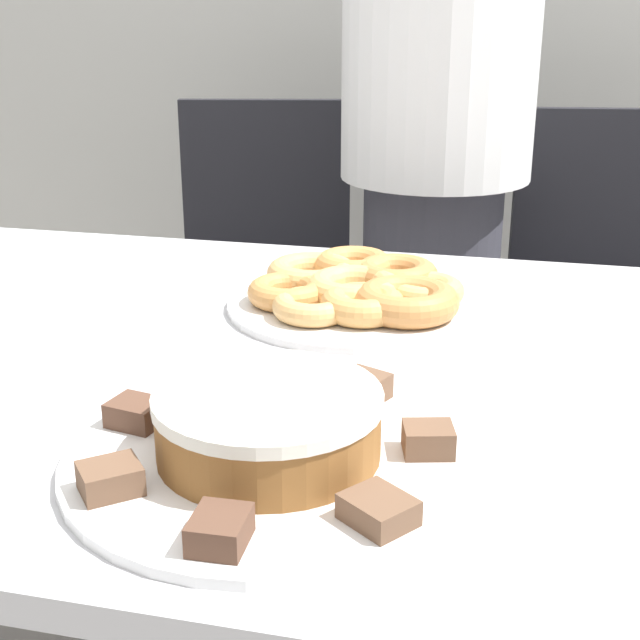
{
  "coord_description": "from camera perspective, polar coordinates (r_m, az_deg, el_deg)",
  "views": [
    {
      "loc": [
        0.18,
        -0.93,
        1.12
      ],
      "look_at": [
        -0.03,
        -0.04,
        0.78
      ],
      "focal_mm": 50.0,
      "sensor_mm": 36.0,
      "label": 1
    }
  ],
  "objects": [
    {
      "name": "office_chair_left",
      "position": [
        2.06,
        -3.62,
        0.4
      ],
      "size": [
        0.52,
        0.52,
        0.9
      ],
      "rotation": [
        0.0,
        0.0,
        0.21
      ],
      "color": "black",
      "rests_on": "ground_plane"
    },
    {
      "name": "lamington_5",
      "position": [
        0.92,
        -4.97,
        -3.76
      ],
      "size": [
        0.06,
        0.06,
        0.03
      ],
      "rotation": [
        0.0,
        0.0,
        8.33
      ],
      "color": "brown",
      "rests_on": "plate_cake"
    },
    {
      "name": "lamington_2",
      "position": [
        0.7,
        3.77,
        -12.02
      ],
      "size": [
        0.07,
        0.07,
        0.02
      ],
      "rotation": [
        0.0,
        0.0,
        5.64
      ],
      "color": "brown",
      "rests_on": "plate_cake"
    },
    {
      "name": "lamington_1",
      "position": [
        0.68,
        -6.43,
        -13.21
      ],
      "size": [
        0.04,
        0.05,
        0.02
      ],
      "rotation": [
        0.0,
        0.0,
        4.74
      ],
      "color": "brown",
      "rests_on": "plate_cake"
    },
    {
      "name": "plate_cake",
      "position": [
        0.8,
        -3.27,
        -8.87
      ],
      "size": [
        0.37,
        0.37,
        0.01
      ],
      "color": "white",
      "rests_on": "table"
    },
    {
      "name": "lamington_3",
      "position": [
        0.8,
        6.94,
        -7.6
      ],
      "size": [
        0.05,
        0.05,
        0.03
      ],
      "rotation": [
        0.0,
        0.0,
        6.54
      ],
      "color": "brown",
      "rests_on": "plate_cake"
    },
    {
      "name": "plate_donuts",
      "position": [
        1.19,
        2.18,
        0.98
      ],
      "size": [
        0.34,
        0.34,
        0.01
      ],
      "color": "white",
      "rests_on": "table"
    },
    {
      "name": "donut_4",
      "position": [
        1.25,
        -0.51,
        3.01
      ],
      "size": [
        0.13,
        0.13,
        0.04
      ],
      "color": "#E5AD66",
      "rests_on": "plate_donuts"
    },
    {
      "name": "donut_5",
      "position": [
        1.18,
        -2.08,
        1.8
      ],
      "size": [
        0.11,
        0.11,
        0.03
      ],
      "color": "#D18E4C",
      "rests_on": "plate_donuts"
    },
    {
      "name": "frosted_cake",
      "position": [
        0.79,
        -3.32,
        -6.62
      ],
      "size": [
        0.2,
        0.2,
        0.06
      ],
      "color": "brown",
      "rests_on": "plate_cake"
    },
    {
      "name": "donut_3",
      "position": [
        1.28,
        2.15,
        3.5
      ],
      "size": [
        0.11,
        0.11,
        0.04
      ],
      "color": "#D18E4C",
      "rests_on": "plate_donuts"
    },
    {
      "name": "office_chair_right",
      "position": [
        1.99,
        17.84,
        -1.29
      ],
      "size": [
        0.5,
        0.5,
        0.9
      ],
      "rotation": [
        0.0,
        0.0,
        0.15
      ],
      "color": "black",
      "rests_on": "ground_plane"
    },
    {
      "name": "person_standing",
      "position": [
        1.78,
        7.41,
        10.8
      ],
      "size": [
        0.37,
        0.37,
        1.6
      ],
      "color": "#383842",
      "rests_on": "ground_plane"
    },
    {
      "name": "lamington_0",
      "position": [
        0.76,
        -13.28,
        -9.84
      ],
      "size": [
        0.06,
        0.06,
        0.02
      ],
      "rotation": [
        0.0,
        0.0,
        3.84
      ],
      "color": "brown",
      "rests_on": "plate_cake"
    },
    {
      "name": "table",
      "position": [
        1.05,
        1.99,
        -6.19
      ],
      "size": [
        1.92,
        0.94,
        0.72
      ],
      "color": "silver",
      "rests_on": "ground_plane"
    },
    {
      "name": "donut_2",
      "position": [
        1.25,
        4.87,
        2.92
      ],
      "size": [
        0.12,
        0.12,
        0.04
      ],
      "color": "#C68447",
      "rests_on": "plate_donuts"
    },
    {
      "name": "donut_8",
      "position": [
        1.13,
        5.56,
        1.21
      ],
      "size": [
        0.13,
        0.13,
        0.04
      ],
      "color": "#C68447",
      "rests_on": "plate_donuts"
    },
    {
      "name": "donut_7",
      "position": [
        1.12,
        2.75,
        0.99
      ],
      "size": [
        0.11,
        0.11,
        0.04
      ],
      "color": "tan",
      "rests_on": "plate_donuts"
    },
    {
      "name": "lamington_4",
      "position": [
        0.9,
        2.61,
        -4.4
      ],
      "size": [
        0.06,
        0.07,
        0.03
      ],
      "rotation": [
        0.0,
        0.0,
        7.43
      ],
      "color": "brown",
      "rests_on": "plate_cake"
    },
    {
      "name": "lamington_6",
      "position": [
        0.86,
        -11.67,
        -5.84
      ],
      "size": [
        0.06,
        0.05,
        0.02
      ],
      "rotation": [
        0.0,
        0.0,
        9.23
      ],
      "color": "brown",
      "rests_on": "plate_cake"
    },
    {
      "name": "donut_0",
      "position": [
        1.18,
        2.19,
        2.05
      ],
      "size": [
        0.13,
        0.13,
        0.04
      ],
      "color": "#E5AD66",
      "rests_on": "plate_donuts"
    },
    {
      "name": "donut_6",
      "position": [
        1.12,
        -0.47,
        0.89
      ],
      "size": [
        0.1,
        0.1,
        0.03
      ],
      "color": "#E5AD66",
      "rests_on": "plate_donuts"
    },
    {
      "name": "donut_1",
      "position": [
        1.19,
        6.73,
        1.88
      ],
      "size": [
        0.1,
        0.1,
        0.03
      ],
      "color": "#E5AD66",
      "rests_on": "plate_donuts"
    }
  ]
}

